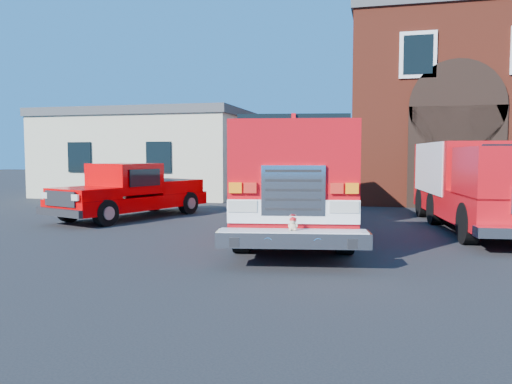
% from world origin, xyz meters
% --- Properties ---
extents(ground, '(100.00, 100.00, 0.00)m').
position_xyz_m(ground, '(0.00, 0.00, 0.00)').
color(ground, black).
rests_on(ground, ground).
extents(parking_stripe_far, '(0.12, 3.00, 0.01)m').
position_xyz_m(parking_stripe_far, '(6.50, 7.00, 0.00)').
color(parking_stripe_far, yellow).
rests_on(parking_stripe_far, ground).
extents(side_building, '(10.20, 8.20, 4.35)m').
position_xyz_m(side_building, '(-9.00, 13.00, 2.20)').
color(side_building, beige).
rests_on(side_building, ground).
extents(fire_engine, '(4.18, 9.84, 2.94)m').
position_xyz_m(fire_engine, '(0.30, 1.90, 1.52)').
color(fire_engine, black).
rests_on(fire_engine, ground).
extents(pickup_truck, '(3.77, 5.93, 1.83)m').
position_xyz_m(pickup_truck, '(-5.43, 3.40, 0.86)').
color(pickup_truck, black).
rests_on(pickup_truck, ground).
extents(secondary_truck, '(3.20, 7.85, 2.48)m').
position_xyz_m(secondary_truck, '(5.35, 3.48, 1.35)').
color(secondary_truck, black).
rests_on(secondary_truck, ground).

